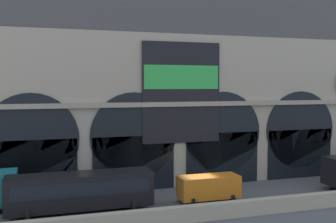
{
  "coord_description": "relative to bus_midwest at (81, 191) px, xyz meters",
  "views": [
    {
      "loc": [
        -12.75,
        -31.42,
        9.82
      ],
      "look_at": [
        -1.18,
        5.0,
        7.36
      ],
      "focal_mm": 43.18,
      "sensor_mm": 36.0,
      "label": 1
    }
  ],
  "objects": [
    {
      "name": "station_building",
      "position": [
        9.93,
        7.58,
        7.55
      ],
      "size": [
        46.93,
        4.85,
        19.39
      ],
      "color": "#B2A891",
      "rests_on": "ground"
    },
    {
      "name": "ground_plane",
      "position": [
        9.9,
        0.36,
        -1.78
      ],
      "size": [
        200.0,
        200.0,
        0.0
      ],
      "primitive_type": "plane",
      "color": "#54565B"
    },
    {
      "name": "quay_parapet_wall",
      "position": [
        9.9,
        -4.3,
        -1.2
      ],
      "size": [
        90.0,
        0.7,
        1.17
      ],
      "primitive_type": "cube",
      "color": "#B2A891",
      "rests_on": "ground"
    },
    {
      "name": "bus_midwest",
      "position": [
        0.0,
        0.0,
        0.0
      ],
      "size": [
        11.0,
        3.25,
        3.1
      ],
      "color": "black",
      "rests_on": "ground"
    },
    {
      "name": "van_center",
      "position": [
        10.63,
        0.01,
        -0.54
      ],
      "size": [
        5.2,
        2.48,
        2.2
      ],
      "color": "orange",
      "rests_on": "ground"
    }
  ]
}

